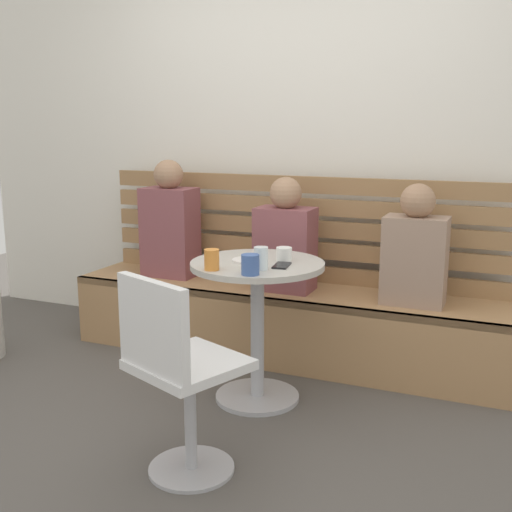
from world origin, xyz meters
The scene contains 16 objects.
ground centered at (0.00, 0.00, 0.00)m, with size 8.00×8.00×0.00m, color #514C47.
back_wall centered at (0.00, 1.64, 1.45)m, with size 5.20×0.10×2.90m, color white.
booth_bench centered at (0.00, 1.20, 0.22)m, with size 2.70×0.52×0.44m.
booth_backrest centered at (0.00, 1.44, 0.78)m, with size 2.65×0.04×0.66m.
cafe_table centered at (0.09, 0.57, 0.52)m, with size 0.68×0.68×0.74m.
white_chair centered at (0.08, -0.23, 0.46)m, with size 0.52×0.52×0.85m.
person_adult centered at (-0.81, 1.22, 0.78)m, with size 0.34×0.22×0.76m.
person_child_left centered at (0.01, 1.17, 0.74)m, with size 0.34×0.22×0.68m.
person_child_middle centered at (0.77, 1.18, 0.74)m, with size 0.34×0.22×0.67m.
cup_water_clear centered at (0.17, 0.42, 0.80)m, with size 0.07×0.07×0.11m, color white.
cup_tumbler_orange centered at (-0.04, 0.33, 0.79)m, with size 0.07×0.07×0.10m, color orange.
cup_mug_blue centered at (0.16, 0.31, 0.79)m, with size 0.08×0.08×0.10m, color #3D5B9E.
cup_ceramic_white centered at (0.20, 0.65, 0.78)m, with size 0.08×0.08×0.07m, color white.
cup_espresso_small centered at (0.09, 0.45, 0.77)m, with size 0.06×0.06×0.06m, color silver.
plate_small centered at (0.04, 0.57, 0.75)m, with size 0.17×0.17×0.01m, color white.
phone_on_table centered at (0.24, 0.53, 0.74)m, with size 0.07×0.14×0.01m, color black.
Camera 1 is at (1.28, -2.25, 1.42)m, focal length 43.82 mm.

